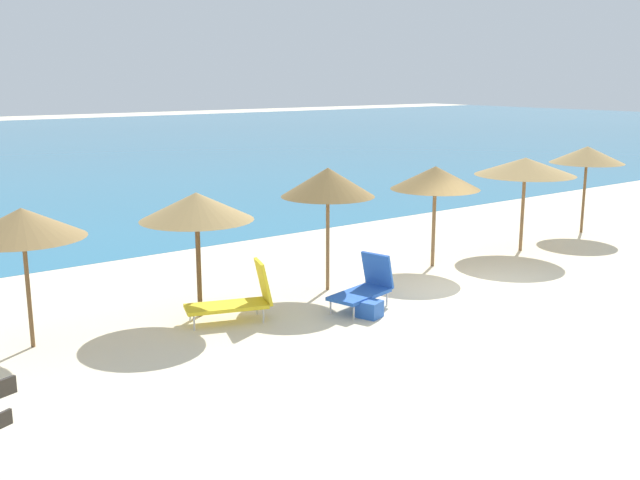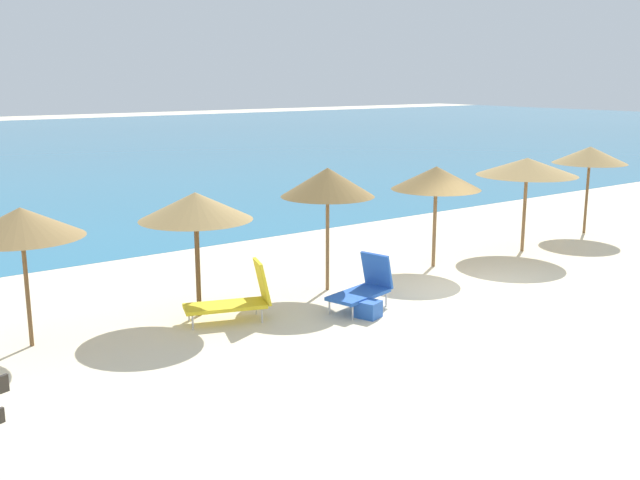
{
  "view_description": "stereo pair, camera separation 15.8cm",
  "coord_description": "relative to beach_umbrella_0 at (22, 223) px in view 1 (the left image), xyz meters",
  "views": [
    {
      "loc": [
        -11.79,
        -10.31,
        4.52
      ],
      "look_at": [
        -2.37,
        2.26,
        1.01
      ],
      "focal_mm": 41.15,
      "sensor_mm": 36.0,
      "label": 1
    },
    {
      "loc": [
        -11.67,
        -10.4,
        4.52
      ],
      "look_at": [
        -2.37,
        2.26,
        1.01
      ],
      "focal_mm": 41.15,
      "sensor_mm": 36.0,
      "label": 2
    }
  ],
  "objects": [
    {
      "name": "beach_umbrella_1",
      "position": [
        3.08,
        -0.22,
        -0.02
      ],
      "size": [
        2.15,
        2.15,
        2.41
      ],
      "color": "brown",
      "rests_on": "ground_plane"
    },
    {
      "name": "beach_umbrella_5",
      "position": [
        15.77,
        -0.06,
        0.14
      ],
      "size": [
        2.11,
        2.11,
        2.55
      ],
      "color": "brown",
      "rests_on": "ground_plane"
    },
    {
      "name": "sea_water",
      "position": [
        8.62,
        37.29,
        -2.15
      ],
      "size": [
        160.0,
        64.68,
        0.01
      ],
      "primitive_type": "cube",
      "color": "teal",
      "rests_on": "ground_plane"
    },
    {
      "name": "cooler_box",
      "position": [
        5.64,
        -2.24,
        -1.99
      ],
      "size": [
        0.5,
        0.54,
        0.33
      ],
      "primitive_type": "cube",
      "rotation": [
        0.0,
        0.0,
        1.9
      ],
      "color": "blue",
      "rests_on": "ground_plane"
    },
    {
      "name": "beach_umbrella_3",
      "position": [
        9.4,
        -0.22,
        0.01
      ],
      "size": [
        2.14,
        2.14,
        2.44
      ],
      "color": "brown",
      "rests_on": "ground_plane"
    },
    {
      "name": "lounge_chair_0",
      "position": [
        5.96,
        -1.73,
        -1.72
      ],
      "size": [
        1.52,
        0.99,
        1.05
      ],
      "rotation": [
        0.0,
        0.0,
        1.82
      ],
      "color": "blue",
      "rests_on": "ground_plane"
    },
    {
      "name": "beach_umbrella_0",
      "position": [
        0.0,
        0.0,
        0.0
      ],
      "size": [
        2.05,
        2.05,
        2.41
      ],
      "color": "brown",
      "rests_on": "ground_plane"
    },
    {
      "name": "beach_umbrella_4",
      "position": [
        12.45,
        -0.46,
        0.08
      ],
      "size": [
        2.59,
        2.59,
        2.47
      ],
      "color": "brown",
      "rests_on": "ground_plane"
    },
    {
      "name": "beach_umbrella_2",
      "position": [
        6.12,
        -0.29,
        0.19
      ],
      "size": [
        1.99,
        1.99,
        2.66
      ],
      "color": "brown",
      "rests_on": "ground_plane"
    },
    {
      "name": "ground_plane",
      "position": [
        8.62,
        -2.1,
        -2.16
      ],
      "size": [
        160.0,
        160.0,
        0.0
      ],
      "primitive_type": "plane",
      "color": "beige"
    },
    {
      "name": "lounge_chair_1",
      "position": [
        3.51,
        -0.93,
        -1.71
      ],
      "size": [
        1.71,
        1.09,
        1.14
      ],
      "rotation": [
        0.0,
        0.0,
        1.24
      ],
      "color": "yellow",
      "rests_on": "ground_plane"
    }
  ]
}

